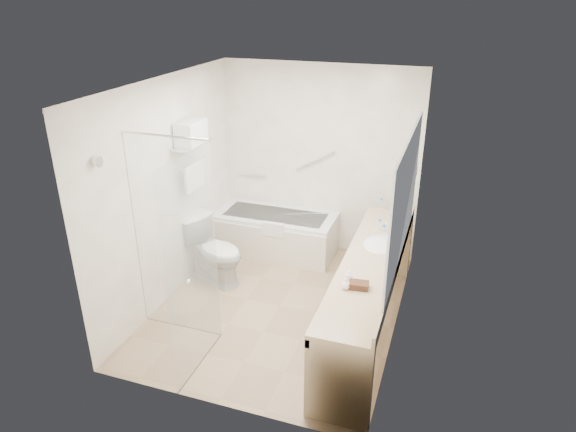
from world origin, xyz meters
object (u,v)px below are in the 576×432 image
(vanity_counter, at_px, (370,279))
(water_bottle_left, at_px, (384,234))
(toilet, at_px, (214,251))
(bathtub, at_px, (275,233))
(amenity_basket, at_px, (359,285))

(vanity_counter, distance_m, water_bottle_left, 0.55)
(toilet, relative_size, water_bottle_left, 3.93)
(bathtub, distance_m, toilet, 1.05)
(vanity_counter, height_order, water_bottle_left, water_bottle_left)
(amenity_basket, bearing_deg, toilet, 153.28)
(amenity_basket, bearing_deg, water_bottle_left, 86.51)
(toilet, bearing_deg, amenity_basket, -96.93)
(vanity_counter, bearing_deg, toilet, 167.11)
(bathtub, xyz_separation_m, toilet, (-0.45, -0.94, 0.12))
(amenity_basket, bearing_deg, vanity_counter, 88.25)
(vanity_counter, distance_m, amenity_basket, 0.58)
(bathtub, bearing_deg, water_bottle_left, -30.88)
(vanity_counter, height_order, toilet, vanity_counter)
(toilet, relative_size, amenity_basket, 4.59)
(toilet, xyz_separation_m, water_bottle_left, (2.02, -0.00, 0.55))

